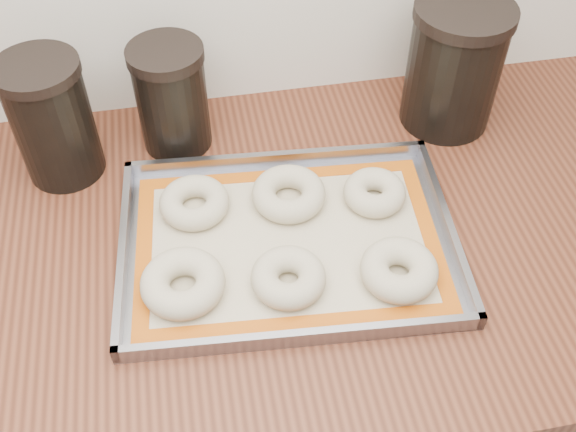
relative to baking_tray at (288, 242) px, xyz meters
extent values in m
cube|color=slate|center=(0.04, 0.02, -0.48)|extent=(3.00, 0.65, 0.86)
cube|color=brown|center=(0.04, 0.02, -0.03)|extent=(3.06, 0.68, 0.04)
cube|color=gray|center=(0.00, 0.00, 0.00)|extent=(0.48, 0.36, 0.00)
cube|color=gray|center=(0.01, 0.16, 0.01)|extent=(0.46, 0.05, 0.02)
cube|color=gray|center=(-0.01, -0.16, 0.01)|extent=(0.46, 0.05, 0.02)
cube|color=gray|center=(-0.22, 0.02, 0.01)|extent=(0.04, 0.33, 0.02)
cube|color=gray|center=(0.22, -0.02, 0.01)|extent=(0.04, 0.33, 0.02)
cube|color=#C6B793|center=(0.00, 0.00, 0.00)|extent=(0.44, 0.32, 0.00)
cube|color=#BC520C|center=(0.01, 0.13, 0.00)|extent=(0.42, 0.05, 0.00)
cube|color=#BC520C|center=(-0.01, -0.13, 0.00)|extent=(0.42, 0.05, 0.00)
cube|color=#BC520C|center=(-0.20, 0.02, 0.00)|extent=(0.04, 0.25, 0.00)
cube|color=#BC520C|center=(0.20, -0.02, 0.00)|extent=(0.04, 0.25, 0.00)
torus|color=beige|center=(-0.15, -0.06, 0.02)|extent=(0.12, 0.12, 0.04)
torus|color=beige|center=(-0.01, -0.07, 0.02)|extent=(0.10, 0.10, 0.04)
torus|color=beige|center=(0.13, -0.09, 0.02)|extent=(0.12, 0.12, 0.04)
torus|color=beige|center=(-0.12, 0.08, 0.01)|extent=(0.13, 0.13, 0.03)
torus|color=beige|center=(0.02, 0.08, 0.02)|extent=(0.13, 0.13, 0.04)
torus|color=beige|center=(0.14, 0.06, 0.01)|extent=(0.09, 0.09, 0.03)
cylinder|color=black|center=(-0.31, 0.21, 0.08)|extent=(0.11, 0.11, 0.18)
cylinder|color=black|center=(-0.31, 0.21, 0.18)|extent=(0.12, 0.12, 0.02)
cylinder|color=black|center=(-0.13, 0.25, 0.07)|extent=(0.11, 0.11, 0.16)
cylinder|color=black|center=(-0.13, 0.25, 0.16)|extent=(0.11, 0.11, 0.02)
cylinder|color=black|center=(0.30, 0.22, 0.09)|extent=(0.15, 0.15, 0.19)
cylinder|color=black|center=(0.30, 0.22, 0.19)|extent=(0.15, 0.15, 0.02)
camera|label=1|loc=(-0.11, -0.59, 0.72)|focal=42.00mm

